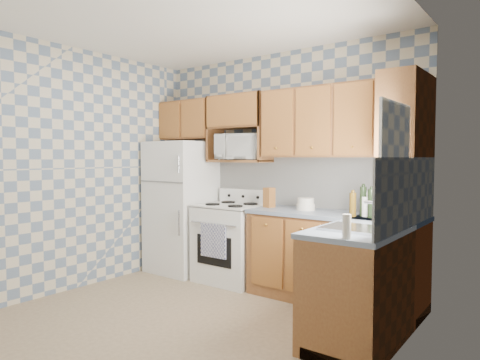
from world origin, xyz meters
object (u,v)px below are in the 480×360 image
stove_body (232,244)px  microwave (241,147)px  electric_kettle (369,206)px  refrigerator (182,207)px

stove_body → microwave: (0.03, 0.15, 1.15)m
microwave → electric_kettle: microwave is taller
microwave → electric_kettle: size_ratio=2.98×
refrigerator → microwave: 1.14m
electric_kettle → stove_body: bearing=179.2°
stove_body → electric_kettle: (1.67, -0.02, 0.56)m
refrigerator → electric_kettle: 2.48m
refrigerator → electric_kettle: size_ratio=8.94×
refrigerator → microwave: size_ratio=3.00×
refrigerator → stove_body: refrigerator is taller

